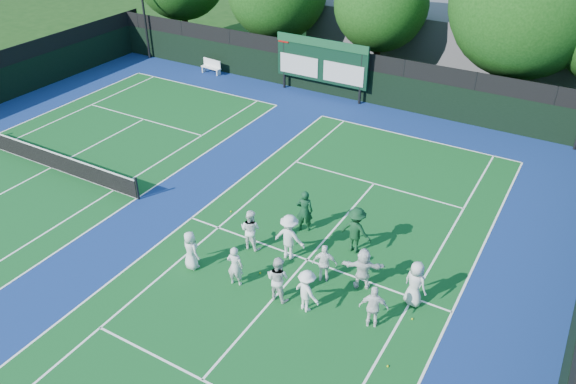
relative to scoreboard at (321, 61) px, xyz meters
The scene contains 28 objects.
ground 17.23m from the scoreboard, 65.78° to the right, with size 120.00×120.00×0.00m, color #15370F.
court_apron 14.78m from the scoreboard, 86.03° to the right, with size 34.00×32.00×0.01m, color navy.
near_court 16.33m from the scoreboard, 64.32° to the right, with size 11.05×23.85×0.01m.
left_court 16.32m from the scoreboard, 115.60° to the right, with size 11.05×23.85×0.01m.
back_fence 1.38m from the scoreboard, 22.25° to the left, with size 34.00×0.08×3.00m.
scoreboard is the anchor object (origin of this frame).
clubhouse 9.80m from the scoreboard, 59.22° to the left, with size 18.00×6.00×4.00m, color #58595D.
tennis_net 16.26m from the scoreboard, 115.60° to the right, with size 11.30×0.10×1.10m.
bench 8.32m from the scoreboard, behind, with size 1.55×0.58×0.96m.
tree_c 5.23m from the scoreboard, 61.94° to the left, with size 5.77×5.77×7.86m.
tree_d 11.72m from the scoreboard, 20.99° to the left, with size 8.24×8.24×10.17m.
tennis_ball_0 17.32m from the scoreboard, 69.88° to the right, with size 0.07×0.07×0.07m, color #B2CA17.
tennis_ball_1 18.27m from the scoreboard, 57.26° to the right, with size 0.07×0.07×0.07m, color #B2CA17.
tennis_ball_2 21.31m from the scoreboard, 57.17° to the right, with size 0.07×0.07×0.07m, color #B2CA17.
tennis_ball_3 13.83m from the scoreboard, 78.64° to the right, with size 0.07×0.07×0.07m, color #B2CA17.
tennis_ball_5 19.46m from the scoreboard, 53.65° to the right, with size 0.07×0.07×0.07m, color #B2CA17.
player_front_0 17.49m from the scoreboard, 78.24° to the right, with size 0.76×0.49×1.55m, color white.
player_front_1 17.93m from the scoreboard, 72.19° to the right, with size 0.59×0.38×1.61m, color silver.
player_front_2 18.37m from the scoreboard, 67.14° to the right, with size 0.84×0.65×1.72m, color silver.
player_front_3 18.84m from the scoreboard, 64.03° to the right, with size 1.04×0.60×1.61m, color white.
player_front_4 19.54m from the scoreboard, 57.71° to the right, with size 0.94×0.39×1.60m, color white.
player_back_0 15.78m from the scoreboard, 72.36° to the right, with size 0.82×0.64×1.69m, color white.
player_back_1 16.12m from the scoreboard, 66.76° to the right, with size 1.21×0.69×1.87m, color silver.
player_back_2 17.33m from the scoreboard, 62.18° to the right, with size 0.89×0.37×1.52m, color white.
player_back_3 17.66m from the scoreboard, 57.89° to the right, with size 1.49×0.48×1.61m, color white.
player_back_4 18.61m from the scoreboard, 52.93° to the right, with size 0.84×0.55×1.72m, color silver.
coach_left 14.31m from the scoreboard, 65.22° to the right, with size 0.66×0.44×1.82m, color #0F3A20.
coach_right 15.61m from the scoreboard, 57.78° to the right, with size 1.23×0.71×1.91m, color #0F381C.
Camera 1 is at (7.65, -13.59, 13.26)m, focal length 35.00 mm.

